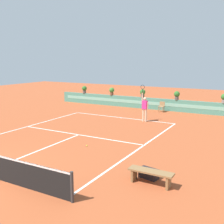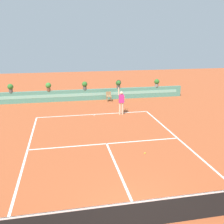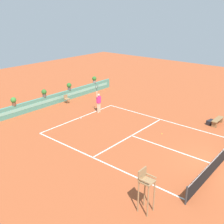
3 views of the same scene
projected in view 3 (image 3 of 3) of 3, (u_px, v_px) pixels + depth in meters
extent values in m
plane|color=#A84C28|center=(136.00, 137.00, 19.68)|extent=(60.00, 60.00, 0.00)
cube|color=white|center=(80.00, 118.00, 23.23)|extent=(8.22, 0.10, 0.01)
cube|color=white|center=(132.00, 136.00, 19.92)|extent=(8.22, 0.10, 0.01)
cube|color=white|center=(171.00, 149.00, 17.99)|extent=(0.10, 6.40, 0.01)
cube|color=white|center=(98.00, 160.00, 16.71)|extent=(0.10, 11.89, 0.01)
cube|color=white|center=(165.00, 121.00, 22.59)|extent=(0.10, 11.89, 0.01)
cube|color=white|center=(81.00, 118.00, 23.17)|extent=(0.10, 0.20, 0.01)
cylinder|color=#333333|center=(186.00, 196.00, 12.74)|extent=(0.10, 0.10, 1.00)
cube|color=black|center=(220.00, 159.00, 15.90)|extent=(8.82, 0.02, 0.95)
cube|color=white|center=(221.00, 152.00, 15.74)|extent=(8.82, 0.03, 0.06)
cube|color=#4C8E7A|center=(47.00, 101.00, 25.77)|extent=(18.00, 0.20, 1.00)
cube|color=#7ABCA8|center=(47.00, 101.00, 25.68)|extent=(17.10, 0.01, 0.28)
cylinder|color=#99754C|center=(148.00, 202.00, 11.87)|extent=(0.07, 0.07, 1.60)
cylinder|color=#99754C|center=(154.00, 196.00, 12.24)|extent=(0.07, 0.07, 1.60)
cylinder|color=#99754C|center=(138.00, 197.00, 12.18)|extent=(0.07, 0.07, 1.60)
cylinder|color=#99754C|center=(145.00, 192.00, 12.55)|extent=(0.07, 0.07, 1.60)
cube|color=#99754C|center=(147.00, 181.00, 11.91)|extent=(0.60, 0.60, 0.06)
cube|color=#99754C|center=(142.00, 174.00, 11.98)|extent=(0.60, 0.06, 0.48)
cube|color=#99754C|center=(144.00, 181.00, 11.67)|extent=(0.06, 0.60, 0.04)
cube|color=#99754C|center=(151.00, 175.00, 12.05)|extent=(0.06, 0.60, 0.04)
cylinder|color=#99754C|center=(67.00, 102.00, 26.45)|extent=(0.05, 0.05, 0.45)
cylinder|color=#99754C|center=(70.00, 101.00, 26.71)|extent=(0.05, 0.05, 0.45)
cylinder|color=#99754C|center=(65.00, 101.00, 26.67)|extent=(0.05, 0.05, 0.45)
cylinder|color=#99754C|center=(67.00, 100.00, 26.92)|extent=(0.05, 0.05, 0.45)
cube|color=#99754C|center=(67.00, 99.00, 26.60)|extent=(0.44, 0.44, 0.04)
cube|color=#99754C|center=(66.00, 96.00, 26.65)|extent=(0.44, 0.04, 0.36)
cube|color=olive|center=(214.00, 125.00, 21.26)|extent=(0.08, 0.40, 0.45)
cube|color=olive|center=(220.00, 120.00, 22.18)|extent=(0.08, 0.40, 0.45)
cube|color=olive|center=(218.00, 119.00, 21.63)|extent=(1.60, 0.44, 0.06)
cube|color=black|center=(210.00, 122.00, 21.83)|extent=(0.75, 0.48, 0.36)
cylinder|color=beige|center=(100.00, 107.00, 24.35)|extent=(0.14, 0.14, 0.90)
cylinder|color=beige|center=(98.00, 108.00, 24.21)|extent=(0.14, 0.14, 0.90)
cube|color=#E52D84|center=(99.00, 100.00, 24.01)|extent=(0.38, 0.25, 0.60)
sphere|color=beige|center=(99.00, 95.00, 23.86)|extent=(0.22, 0.22, 0.22)
cylinder|color=beige|center=(97.00, 94.00, 23.68)|extent=(0.09, 0.09, 0.55)
cylinder|color=black|center=(97.00, 90.00, 23.53)|extent=(0.04, 0.04, 0.24)
torus|color=#262626|center=(97.00, 87.00, 23.44)|extent=(0.31, 0.05, 0.31)
cylinder|color=beige|center=(100.00, 100.00, 24.18)|extent=(0.09, 0.09, 0.50)
sphere|color=#CCE033|center=(162.00, 134.00, 20.14)|extent=(0.07, 0.07, 0.07)
cylinder|color=gray|center=(94.00, 82.00, 30.23)|extent=(0.32, 0.32, 0.28)
sphere|color=#2D6B28|center=(94.00, 79.00, 30.11)|extent=(0.48, 0.48, 0.48)
cylinder|color=#514C47|center=(44.00, 95.00, 25.38)|extent=(0.32, 0.32, 0.28)
sphere|color=#2D6B28|center=(44.00, 92.00, 25.26)|extent=(0.48, 0.48, 0.48)
cylinder|color=brown|center=(14.00, 104.00, 23.13)|extent=(0.32, 0.32, 0.28)
sphere|color=#387F33|center=(13.00, 100.00, 23.00)|extent=(0.48, 0.48, 0.48)
cylinder|color=#514C47|center=(69.00, 89.00, 27.58)|extent=(0.32, 0.32, 0.28)
sphere|color=#2D6B28|center=(69.00, 85.00, 27.46)|extent=(0.48, 0.48, 0.48)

